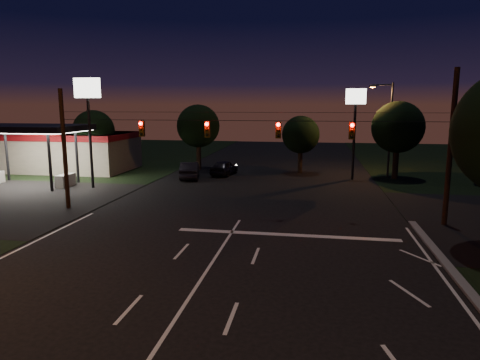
# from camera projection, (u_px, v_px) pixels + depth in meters

# --- Properties ---
(ground) EXTENTS (140.00, 140.00, 0.00)m
(ground) POSITION_uv_depth(u_px,v_px,m) (158.00, 346.00, 12.51)
(ground) COLOR black
(ground) RESTS_ON ground
(stop_bar) EXTENTS (12.00, 0.50, 0.01)m
(stop_bar) POSITION_uv_depth(u_px,v_px,m) (286.00, 235.00, 23.17)
(stop_bar) COLOR silver
(stop_bar) RESTS_ON ground
(utility_pole_right) EXTENTS (0.30, 0.30, 9.00)m
(utility_pole_right) POSITION_uv_depth(u_px,v_px,m) (444.00, 225.00, 25.06)
(utility_pole_right) COLOR black
(utility_pole_right) RESTS_ON ground
(utility_pole_left) EXTENTS (0.28, 0.28, 8.00)m
(utility_pole_left) POSITION_uv_depth(u_px,v_px,m) (69.00, 208.00, 29.07)
(utility_pole_left) COLOR black
(utility_pole_left) RESTS_ON ground
(signal_span) EXTENTS (24.00, 0.40, 1.56)m
(signal_span) POSITION_uv_depth(u_px,v_px,m) (242.00, 129.00, 26.07)
(signal_span) COLOR black
(signal_span) RESTS_ON ground
(gas_station) EXTENTS (14.20, 16.10, 5.25)m
(gas_station) POSITION_uv_depth(u_px,v_px,m) (63.00, 148.00, 45.24)
(gas_station) COLOR gray
(gas_station) RESTS_ON ground
(pole_sign_left_near) EXTENTS (2.20, 0.30, 9.10)m
(pole_sign_left_near) POSITION_uv_depth(u_px,v_px,m) (88.00, 104.00, 34.99)
(pole_sign_left_near) COLOR black
(pole_sign_left_near) RESTS_ON ground
(pole_sign_right) EXTENTS (1.80, 0.30, 8.40)m
(pole_sign_right) POSITION_uv_depth(u_px,v_px,m) (355.00, 113.00, 39.19)
(pole_sign_right) COLOR black
(pole_sign_right) RESTS_ON ground
(street_light_right_far) EXTENTS (2.20, 0.35, 9.00)m
(street_light_right_far) POSITION_uv_depth(u_px,v_px,m) (388.00, 123.00, 40.77)
(street_light_right_far) COLOR black
(street_light_right_far) RESTS_ON ground
(tree_far_a) EXTENTS (4.20, 4.20, 6.42)m
(tree_far_a) POSITION_uv_depth(u_px,v_px,m) (95.00, 131.00, 44.00)
(tree_far_a) COLOR black
(tree_far_a) RESTS_ON ground
(tree_far_b) EXTENTS (4.60, 4.60, 6.98)m
(tree_far_b) POSITION_uv_depth(u_px,v_px,m) (199.00, 127.00, 46.16)
(tree_far_b) COLOR black
(tree_far_b) RESTS_ON ground
(tree_far_c) EXTENTS (3.80, 3.80, 5.86)m
(tree_far_c) POSITION_uv_depth(u_px,v_px,m) (301.00, 135.00, 43.45)
(tree_far_c) COLOR black
(tree_far_c) RESTS_ON ground
(tree_far_d) EXTENTS (4.80, 4.80, 7.30)m
(tree_far_d) POSITION_uv_depth(u_px,v_px,m) (398.00, 128.00, 39.87)
(tree_far_d) COLOR black
(tree_far_d) RESTS_ON ground
(car_oncoming_a) EXTENTS (2.34, 4.55, 1.48)m
(car_oncoming_a) POSITION_uv_depth(u_px,v_px,m) (224.00, 168.00, 42.81)
(car_oncoming_a) COLOR black
(car_oncoming_a) RESTS_ON ground
(car_oncoming_b) EXTENTS (2.66, 4.99, 1.56)m
(car_oncoming_b) POSITION_uv_depth(u_px,v_px,m) (190.00, 170.00, 40.79)
(car_oncoming_b) COLOR black
(car_oncoming_b) RESTS_ON ground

